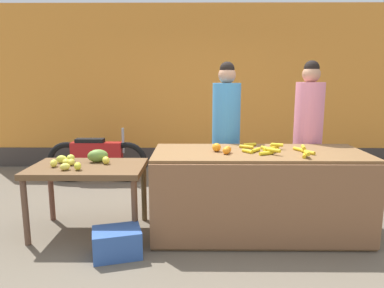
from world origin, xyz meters
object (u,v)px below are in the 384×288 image
Objects in this scene: vendor_woman_pink_shirt at (308,138)px; parked_motorcycle at (97,157)px; produce_crate at (117,243)px; produce_sack at (171,190)px; vendor_woman_blue_shirt at (226,137)px.

parked_motorcycle is (-2.93, 1.24, -0.53)m from vendor_woman_pink_shirt.
produce_crate is 1.23m from produce_sack.
vendor_woman_blue_shirt is at bearing 6.34° from produce_sack.
produce_crate is at bearing -150.79° from vendor_woman_pink_shirt.
vendor_woman_blue_shirt is at bearing 47.70° from produce_crate.
produce_sack is (0.44, 1.15, 0.14)m from produce_crate.
vendor_woman_pink_shirt reaches higher than produce_sack.
parked_motorcycle is 2.96× the size of produce_sack.
vendor_woman_blue_shirt is 2.34m from parked_motorcycle.
produce_crate is at bearing -70.98° from parked_motorcycle.
produce_crate is (0.83, -2.42, -0.27)m from parked_motorcycle.
produce_sack is at bearing -179.07° from vendor_woman_pink_shirt.
produce_crate is (-2.10, -1.17, -0.80)m from vendor_woman_pink_shirt.
parked_motorcycle is 2.57m from produce_crate.
parked_motorcycle is 1.80m from produce_sack.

